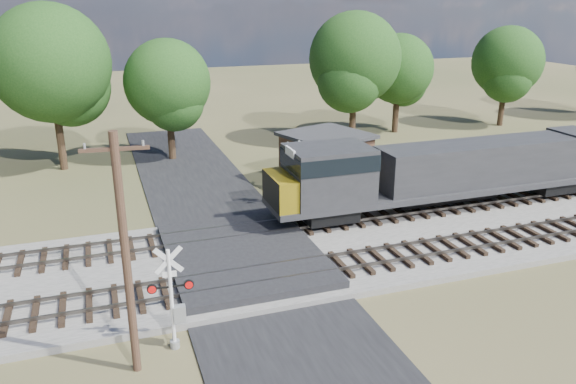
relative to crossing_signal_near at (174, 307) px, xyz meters
name	(u,v)px	position (x,y,z in m)	size (l,w,h in m)	color
ground	(246,266)	(4.03, 5.48, -1.67)	(160.00, 160.00, 0.00)	#3C4524
ballast_bed	(425,232)	(14.03, 5.98, -1.52)	(140.00, 10.00, 0.30)	gray
road	(246,265)	(4.03, 5.48, -1.63)	(7.00, 60.00, 0.08)	black
crossing_panel	(243,256)	(4.03, 5.98, -1.35)	(7.00, 9.00, 0.62)	#262628
track_near	(323,267)	(7.16, 3.48, -1.26)	(140.00, 2.60, 0.33)	black
track_far	(288,227)	(7.16, 8.48, -1.26)	(140.00, 2.60, 0.33)	black
crossing_signal_near	(174,307)	(0.00, 0.00, 0.00)	(1.62, 0.35, 4.01)	silver
crossing_signal_far	(292,179)	(8.81, 12.49, 0.02)	(1.62, 0.42, 4.05)	silver
utility_pole	(125,252)	(-1.48, -0.86, 2.74)	(2.03, 0.31, 8.31)	#3C291B
equipment_shed	(326,158)	(12.50, 16.07, 0.07)	(6.34, 6.34, 3.43)	#412B1C
treeline	(235,66)	(8.85, 26.19, 5.24)	(84.11, 10.61, 11.83)	black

